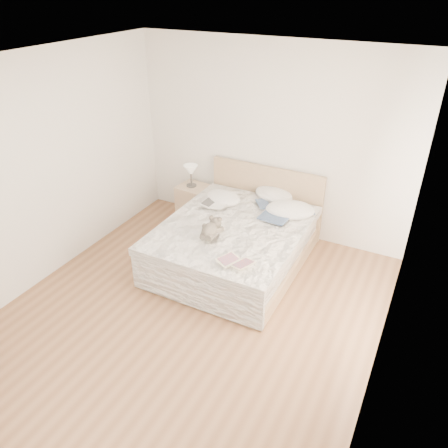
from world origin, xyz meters
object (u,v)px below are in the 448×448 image
at_px(nightstand, 194,203).
at_px(childrens_book, 236,262).
at_px(teddy_bear, 210,235).
at_px(photo_book, 214,205).
at_px(bed, 236,242).
at_px(table_lamp, 191,171).

xyz_separation_m(nightstand, childrens_book, (1.49, -1.60, 0.35)).
height_order(childrens_book, teddy_bear, teddy_bear).
bearing_deg(photo_book, nightstand, 144.90).
xyz_separation_m(photo_book, teddy_bear, (0.34, -0.75, 0.02)).
height_order(bed, teddy_bear, bed).
bearing_deg(bed, teddy_bear, -103.17).
relative_size(table_lamp, childrens_book, 0.91).
distance_m(table_lamp, photo_book, 0.85).
xyz_separation_m(bed, photo_book, (-0.46, 0.25, 0.32)).
xyz_separation_m(nightstand, table_lamp, (-0.03, -0.00, 0.52)).
distance_m(nightstand, teddy_bear, 1.63).
bearing_deg(teddy_bear, nightstand, 118.38).
bearing_deg(nightstand, photo_book, -38.60).
distance_m(photo_book, childrens_book, 1.39).
distance_m(table_lamp, childrens_book, 2.22).
bearing_deg(bed, photo_book, 151.18).
bearing_deg(nightstand, childrens_book, -47.03).
relative_size(bed, childrens_book, 5.82).
relative_size(nightstand, photo_book, 1.56).
relative_size(bed, table_lamp, 6.40).
height_order(nightstand, table_lamp, table_lamp).
bearing_deg(childrens_book, nightstand, 155.22).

